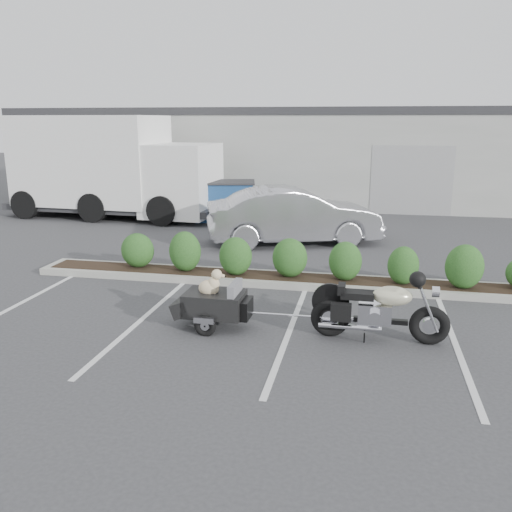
% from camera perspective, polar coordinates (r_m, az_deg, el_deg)
% --- Properties ---
extents(ground, '(90.00, 90.00, 0.00)m').
position_cam_1_polar(ground, '(10.10, -2.79, -6.21)').
color(ground, '#38383A').
rests_on(ground, ground).
extents(planter_kerb, '(12.00, 1.00, 0.15)m').
position_cam_1_polar(planter_kerb, '(11.95, 4.49, -2.60)').
color(planter_kerb, '#9E9E93').
rests_on(planter_kerb, ground).
extents(building, '(26.00, 10.00, 4.00)m').
position_cam_1_polar(building, '(26.32, 6.52, 10.75)').
color(building, '#9EA099').
rests_on(building, ground).
extents(motorcycle, '(2.23, 0.75, 1.28)m').
position_cam_1_polar(motorcycle, '(9.02, 12.82, -5.63)').
color(motorcycle, black).
rests_on(motorcycle, ground).
extents(pet_trailer, '(1.77, 0.99, 1.06)m').
position_cam_1_polar(pet_trailer, '(9.39, -4.47, -4.92)').
color(pet_trailer, black).
rests_on(pet_trailer, ground).
extents(sedan, '(5.27, 3.27, 1.64)m').
position_cam_1_polar(sedan, '(15.73, 4.00, 4.25)').
color(sedan, '#B8B8C0').
rests_on(sedan, ground).
extents(dumpster, '(2.39, 1.88, 1.40)m').
position_cam_1_polar(dumpster, '(19.55, -3.28, 5.87)').
color(dumpster, navy).
rests_on(dumpster, ground).
extents(delivery_truck, '(8.15, 3.20, 3.67)m').
position_cam_1_polar(delivery_truck, '(20.78, -14.79, 8.84)').
color(delivery_truck, white).
rests_on(delivery_truck, ground).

